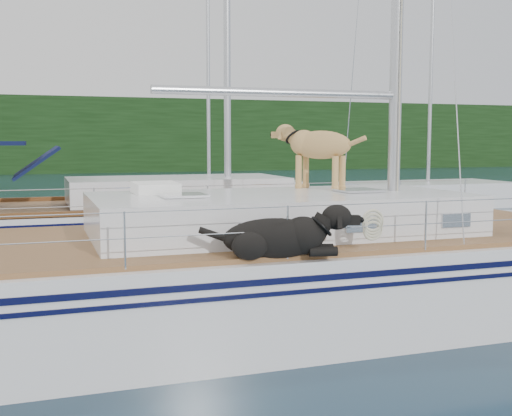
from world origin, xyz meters
name	(u,v)px	position (x,y,z in m)	size (l,w,h in m)	color
ground	(227,325)	(0.00, 0.00, 0.00)	(120.00, 120.00, 0.00)	black
tree_line	(66,135)	(0.00, 45.00, 3.00)	(90.00, 3.00, 6.00)	black
shore_bank	(66,165)	(0.00, 46.20, 0.60)	(92.00, 1.00, 1.20)	#595147
main_sailboat	(234,276)	(0.10, 0.00, 0.68)	(12.00, 3.97, 14.01)	silver
neighbor_sailboat	(129,227)	(-0.50, 5.95, 0.63)	(11.00, 3.50, 13.30)	silver
bg_boat_center	(209,194)	(4.00, 16.00, 0.45)	(7.20, 3.00, 11.65)	silver
bg_boat_east	(428,195)	(12.00, 13.00, 0.46)	(6.40, 3.00, 11.65)	silver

